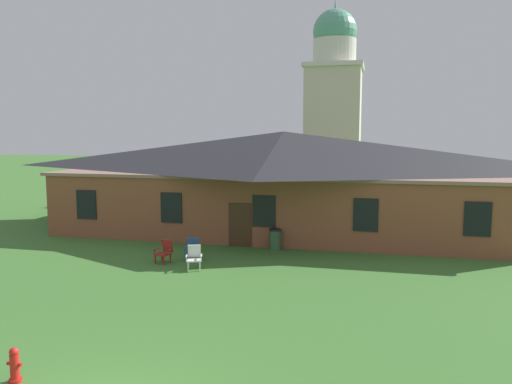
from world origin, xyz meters
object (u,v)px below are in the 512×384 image
lawn_chair_near_door (192,249)px  trash_bin (275,239)px  lawn_chair_by_porch (165,251)px  fire_hydrant (15,366)px  lawn_chair_left_end (194,257)px

lawn_chair_near_door → trash_bin: trash_bin is taller
lawn_chair_by_porch → lawn_chair_near_door: bearing=34.1°
lawn_chair_near_door → fire_hydrant: size_ratio=1.21×
lawn_chair_near_door → lawn_chair_left_end: (0.57, -1.29, 0.00)m
lawn_chair_near_door → trash_bin: size_ratio=0.98×
fire_hydrant → lawn_chair_by_porch: bearing=95.4°
lawn_chair_by_porch → trash_bin: bearing=39.7°
lawn_chair_by_porch → lawn_chair_near_door: size_ratio=1.00×
lawn_chair_near_door → lawn_chair_left_end: 1.41m
lawn_chair_near_door → trash_bin: bearing=41.4°
lawn_chair_near_door → lawn_chair_left_end: size_ratio=1.00×
lawn_chair_left_end → trash_bin: 4.72m
lawn_chair_near_door → trash_bin: (3.07, 2.71, -0.00)m
lawn_chair_by_porch → fire_hydrant: bearing=-84.6°
lawn_chair_by_porch → trash_bin: trash_bin is taller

